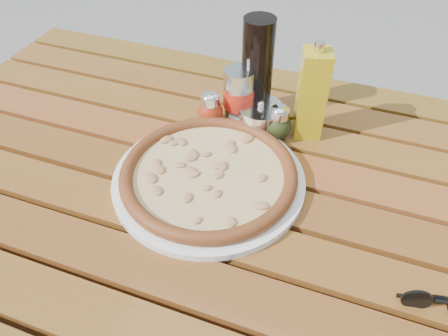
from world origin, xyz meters
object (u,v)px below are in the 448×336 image
(olive_oil_cruet, at_px, (312,94))
(sunglasses, at_px, (439,302))
(pizza, at_px, (209,174))
(parmesan_tin, at_px, (260,118))
(pepper_shaker, at_px, (210,110))
(soda_can, at_px, (239,95))
(plate, at_px, (209,180))
(table, at_px, (221,213))
(oregano_shaker, at_px, (279,123))
(dark_bottle, at_px, (257,69))

(olive_oil_cruet, relative_size, sunglasses, 1.91)
(pizza, distance_m, parmesan_tin, 0.19)
(olive_oil_cruet, bearing_deg, pepper_shaker, -168.08)
(soda_can, bearing_deg, plate, -86.22)
(table, height_order, pizza, pizza)
(table, bearing_deg, sunglasses, -17.88)
(olive_oil_cruet, bearing_deg, sunglasses, -51.75)
(soda_can, bearing_deg, oregano_shaker, -21.22)
(plate, bearing_deg, oregano_shaker, 63.63)
(table, xyz_separation_m, oregano_shaker, (0.06, 0.18, 0.11))
(dark_bottle, bearing_deg, pepper_shaker, -134.88)
(pepper_shaker, bearing_deg, soda_can, 41.39)
(pepper_shaker, relative_size, olive_oil_cruet, 0.39)
(dark_bottle, bearing_deg, pizza, -93.22)
(sunglasses, bearing_deg, dark_bottle, 125.72)
(sunglasses, bearing_deg, oregano_shaker, 126.11)
(table, height_order, parmesan_tin, parmesan_tin)
(oregano_shaker, bearing_deg, pepper_shaker, -178.40)
(table, distance_m, soda_can, 0.26)
(pepper_shaker, xyz_separation_m, parmesan_tin, (0.10, 0.02, -0.01))
(pizza, xyz_separation_m, sunglasses, (0.41, -0.13, -0.01))
(parmesan_tin, distance_m, sunglasses, 0.48)
(pepper_shaker, bearing_deg, dark_bottle, 45.12)
(oregano_shaker, relative_size, dark_bottle, 0.37)
(parmesan_tin, bearing_deg, oregano_shaker, -18.91)
(pepper_shaker, xyz_separation_m, sunglasses, (0.47, -0.30, -0.02))
(pizza, relative_size, soda_can, 2.96)
(table, distance_m, sunglasses, 0.41)
(pizza, relative_size, sunglasses, 3.23)
(pepper_shaker, distance_m, dark_bottle, 0.13)
(table, relative_size, plate, 3.89)
(olive_oil_cruet, xyz_separation_m, sunglasses, (0.27, -0.34, -0.08))
(plate, distance_m, pizza, 0.02)
(plate, height_order, pizza, pizza)
(plate, xyz_separation_m, pepper_shaker, (-0.06, 0.17, 0.03))
(plate, height_order, dark_bottle, dark_bottle)
(olive_oil_cruet, bearing_deg, dark_bottle, 164.54)
(plate, bearing_deg, dark_bottle, 86.78)
(plate, relative_size, pizza, 1.01)
(table, xyz_separation_m, pizza, (-0.02, 0.00, 0.10))
(pizza, bearing_deg, soda_can, 93.78)
(table, distance_m, olive_oil_cruet, 0.30)
(parmesan_tin, xyz_separation_m, sunglasses, (0.36, -0.32, -0.01))
(olive_oil_cruet, bearing_deg, plate, -123.19)
(parmesan_tin, bearing_deg, plate, -102.48)
(olive_oil_cruet, distance_m, sunglasses, 0.44)
(oregano_shaker, xyz_separation_m, parmesan_tin, (-0.04, 0.02, -0.01))
(oregano_shaker, relative_size, olive_oil_cruet, 0.39)
(pepper_shaker, xyz_separation_m, olive_oil_cruet, (0.20, 0.04, 0.06))
(pizza, bearing_deg, dark_bottle, 86.78)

